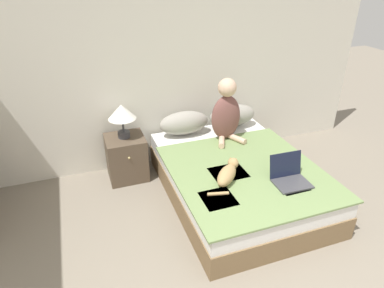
% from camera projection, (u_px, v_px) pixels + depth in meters
% --- Properties ---
extents(wall_back, '(5.67, 0.05, 2.55)m').
position_uv_depth(wall_back, '(160.00, 66.00, 4.11)').
color(wall_back, beige).
rests_on(wall_back, ground_plane).
extents(bed, '(1.54, 2.06, 0.45)m').
position_uv_depth(bed, '(237.00, 179.00, 3.85)').
color(bed, brown).
rests_on(bed, ground_plane).
extents(pillow_near, '(0.64, 0.29, 0.29)m').
position_uv_depth(pillow_near, '(184.00, 123.00, 4.30)').
color(pillow_near, gray).
rests_on(pillow_near, bed).
extents(pillow_far, '(0.64, 0.29, 0.29)m').
position_uv_depth(pillow_far, '(232.00, 116.00, 4.50)').
color(pillow_far, gray).
rests_on(pillow_far, bed).
extents(person_sitting, '(0.37, 0.37, 0.76)m').
position_uv_depth(person_sitting, '(226.00, 113.00, 4.08)').
color(person_sitting, brown).
rests_on(person_sitting, bed).
extents(cat_tabby, '(0.47, 0.42, 0.17)m').
position_uv_depth(cat_tabby, '(228.00, 173.00, 3.40)').
color(cat_tabby, tan).
rests_on(cat_tabby, bed).
extents(laptop_open, '(0.36, 0.32, 0.27)m').
position_uv_depth(laptop_open, '(290.00, 177.00, 3.38)').
color(laptop_open, '#424247').
rests_on(laptop_open, bed).
extents(nightstand, '(0.46, 0.46, 0.55)m').
position_uv_depth(nightstand, '(127.00, 158.00, 4.18)').
color(nightstand, brown).
rests_on(nightstand, ground_plane).
extents(table_lamp, '(0.32, 0.32, 0.41)m').
position_uv_depth(table_lamp, '(122.00, 114.00, 3.92)').
color(table_lamp, '#38383D').
rests_on(table_lamp, nightstand).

